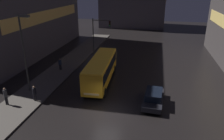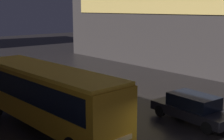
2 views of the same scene
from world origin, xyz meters
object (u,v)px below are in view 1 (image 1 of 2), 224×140
at_px(pedestrian_far, 5,95).
at_px(traffic_light_main, 99,31).
at_px(car_taxi, 153,98).
at_px(pedestrian_mid, 34,92).
at_px(pedestrian_near, 60,63).
at_px(bus_near, 101,68).
at_px(street_lamp_sidewalk, 25,43).

relative_size(pedestrian_far, traffic_light_main, 0.30).
bearing_deg(car_taxi, pedestrian_mid, 13.13).
bearing_deg(pedestrian_near, pedestrian_mid, 108.17).
bearing_deg(bus_near, car_taxi, 144.78).
relative_size(pedestrian_far, street_lamp_sidewalk, 0.22).
distance_m(bus_near, pedestrian_far, 10.77).
relative_size(bus_near, pedestrian_far, 5.52).
distance_m(pedestrian_far, traffic_light_main, 19.55).
bearing_deg(pedestrian_near, street_lamp_sidewalk, 96.32).
bearing_deg(pedestrian_far, traffic_light_main, 110.53).
bearing_deg(pedestrian_far, pedestrian_near, 117.71).
xyz_separation_m(bus_near, street_lamp_sidewalk, (-7.14, -4.02, 3.73)).
distance_m(car_taxi, pedestrian_mid, 12.08).
bearing_deg(street_lamp_sidewalk, bus_near, 29.41).
bearing_deg(pedestrian_near, bus_near, 168.12).
relative_size(bus_near, traffic_light_main, 1.64).
xyz_separation_m(bus_near, car_taxi, (6.45, -4.10, -1.16)).
bearing_deg(pedestrian_near, traffic_light_main, -101.09).
relative_size(pedestrian_mid, street_lamp_sidewalk, 0.20).
bearing_deg(car_taxi, bus_near, -28.75).
height_order(bus_near, street_lamp_sidewalk, street_lamp_sidewalk).
bearing_deg(car_taxi, street_lamp_sidewalk, 3.37).
bearing_deg(pedestrian_near, pedestrian_far, 93.96).
relative_size(bus_near, car_taxi, 2.18).
bearing_deg(traffic_light_main, pedestrian_near, -111.75).
xyz_separation_m(pedestrian_near, pedestrian_far, (-1.19, -10.12, 0.07)).
distance_m(pedestrian_mid, pedestrian_far, 2.69).
xyz_separation_m(pedestrian_mid, traffic_light_main, (2.28, 17.47, 3.06)).
relative_size(car_taxi, traffic_light_main, 0.75).
bearing_deg(car_taxi, traffic_light_main, -54.43).
relative_size(pedestrian_near, pedestrian_far, 0.90).
height_order(bus_near, pedestrian_mid, bus_near).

